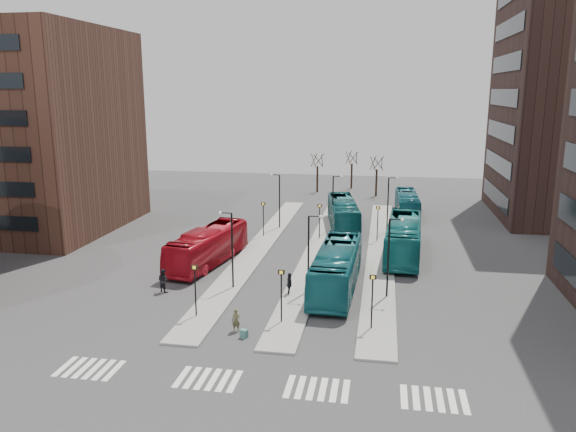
% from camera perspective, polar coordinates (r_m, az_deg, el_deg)
% --- Properties ---
extents(ground, '(160.00, 160.00, 0.00)m').
position_cam_1_polar(ground, '(28.64, -8.68, -20.05)').
color(ground, '#2F2F32').
rests_on(ground, ground).
extents(island_left, '(2.50, 45.00, 0.15)m').
position_cam_1_polar(island_left, '(56.24, -2.97, -3.14)').
color(island_left, gray).
rests_on(island_left, ground).
extents(island_mid, '(2.50, 45.00, 0.15)m').
position_cam_1_polar(island_mid, '(55.26, 3.13, -3.43)').
color(island_mid, gray).
rests_on(island_mid, ground).
extents(island_right, '(2.50, 45.00, 0.15)m').
position_cam_1_polar(island_right, '(54.93, 9.36, -3.68)').
color(island_right, gray).
rests_on(island_right, ground).
extents(suitcase, '(0.54, 0.49, 0.55)m').
position_cam_1_polar(suitcase, '(36.54, -4.50, -11.82)').
color(suitcase, navy).
rests_on(suitcase, ground).
extents(red_bus, '(4.66, 12.11, 3.29)m').
position_cam_1_polar(red_bus, '(51.10, -8.14, -3.06)').
color(red_bus, '#A40C1A').
rests_on(red_bus, ground).
extents(teal_bus_a, '(3.36, 12.76, 3.53)m').
position_cam_1_polar(teal_bus_a, '(44.35, 4.97, -5.27)').
color(teal_bus_a, '#145E68').
rests_on(teal_bus_a, ground).
extents(teal_bus_b, '(4.68, 12.33, 3.35)m').
position_cam_1_polar(teal_bus_b, '(63.96, 5.62, 0.25)').
color(teal_bus_b, '#12565B').
rests_on(teal_bus_b, ground).
extents(teal_bus_c, '(3.80, 13.10, 3.61)m').
position_cam_1_polar(teal_bus_c, '(53.86, 11.67, -2.20)').
color(teal_bus_c, '#166D6F').
rests_on(teal_bus_c, ground).
extents(teal_bus_d, '(2.86, 10.69, 2.95)m').
position_cam_1_polar(teal_bus_d, '(71.69, 12.01, 1.22)').
color(teal_bus_d, '#166171').
rests_on(teal_bus_d, ground).
extents(traveller, '(0.56, 0.37, 1.54)m').
position_cam_1_polar(traveller, '(37.25, -5.30, -10.51)').
color(traveller, brown).
rests_on(traveller, ground).
extents(commuter_a, '(1.12, 1.02, 1.87)m').
position_cam_1_polar(commuter_a, '(44.96, -12.56, -6.41)').
color(commuter_a, black).
rests_on(commuter_a, ground).
extents(commuter_b, '(0.51, 1.08, 1.80)m').
position_cam_1_polar(commuter_b, '(43.14, 0.15, -6.96)').
color(commuter_b, black).
rests_on(commuter_b, ground).
extents(commuter_c, '(1.18, 1.29, 1.74)m').
position_cam_1_polar(commuter_c, '(43.89, 3.88, -6.68)').
color(commuter_c, black).
rests_on(commuter_c, ground).
extents(crosswalk_stripes, '(22.35, 2.40, 0.01)m').
position_cam_1_polar(crosswalk_stripes, '(31.51, -3.15, -16.61)').
color(crosswalk_stripes, silver).
rests_on(crosswalk_stripes, ground).
extents(office_block, '(25.00, 20.12, 22.00)m').
position_cam_1_polar(office_block, '(70.74, -26.97, 7.77)').
color(office_block, '#492C22').
rests_on(office_block, ground).
extents(sign_poles, '(12.45, 22.12, 3.65)m').
position_cam_1_polar(sign_poles, '(47.99, 1.70, -3.03)').
color(sign_poles, black).
rests_on(sign_poles, ground).
extents(lamp_posts, '(14.04, 20.24, 6.12)m').
position_cam_1_polar(lamp_posts, '(52.39, 3.61, -0.38)').
color(lamp_posts, black).
rests_on(lamp_posts, ground).
extents(bare_trees, '(10.97, 8.14, 5.90)m').
position_cam_1_polar(bare_trees, '(86.51, 6.13, 4.21)').
color(bare_trees, black).
rests_on(bare_trees, ground).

